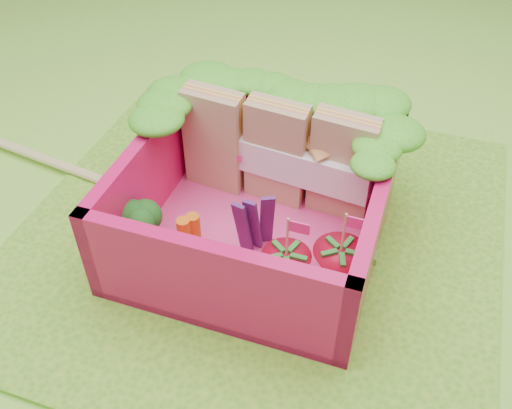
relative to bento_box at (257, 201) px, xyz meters
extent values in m
plane|color=#90D53C|center=(-0.01, 0.07, -0.31)|extent=(14.00, 14.00, 0.00)
cube|color=#5FA725|center=(-0.01, 0.07, -0.29)|extent=(2.60, 2.60, 0.03)
cube|color=#E43A80|center=(0.00, 0.00, -0.25)|extent=(1.30, 1.30, 0.05)
cube|color=#DF1258|center=(0.00, 0.61, 0.00)|extent=(1.30, 0.07, 0.55)
cube|color=#DF1258|center=(0.00, -0.61, 0.00)|extent=(1.30, 0.07, 0.55)
cube|color=#DF1258|center=(-0.61, 0.00, 0.00)|extent=(0.07, 1.30, 0.55)
cube|color=#DF1258|center=(0.61, 0.00, 0.00)|extent=(0.07, 1.30, 0.55)
ellipsoid|color=#3A8618|center=(-0.50, 0.58, 0.33)|extent=(0.30, 0.30, 0.11)
ellipsoid|color=#3A8618|center=(-0.37, 0.58, 0.33)|extent=(0.30, 0.30, 0.11)
ellipsoid|color=#3A8618|center=(-0.25, 0.58, 0.33)|extent=(0.30, 0.30, 0.11)
ellipsoid|color=#3A8618|center=(-0.13, 0.58, 0.33)|extent=(0.30, 0.30, 0.11)
ellipsoid|color=#3A8618|center=(0.00, 0.58, 0.33)|extent=(0.30, 0.30, 0.11)
ellipsoid|color=#3A8618|center=(0.12, 0.58, 0.33)|extent=(0.30, 0.30, 0.11)
ellipsoid|color=#3A8618|center=(0.25, 0.58, 0.33)|extent=(0.30, 0.30, 0.11)
ellipsoid|color=#3A8618|center=(0.37, 0.58, 0.33)|extent=(0.30, 0.30, 0.11)
ellipsoid|color=#3A8618|center=(0.50, 0.58, 0.33)|extent=(0.30, 0.30, 0.11)
ellipsoid|color=#3A8618|center=(-0.58, 0.10, 0.33)|extent=(0.27, 0.27, 0.10)
ellipsoid|color=#3A8618|center=(-0.58, 0.24, 0.33)|extent=(0.27, 0.27, 0.10)
ellipsoid|color=#3A8618|center=(-0.58, 0.38, 0.33)|extent=(0.27, 0.27, 0.10)
ellipsoid|color=#3A8618|center=(0.58, 0.10, 0.33)|extent=(0.27, 0.27, 0.10)
ellipsoid|color=#3A8618|center=(0.58, 0.24, 0.33)|extent=(0.27, 0.27, 0.10)
ellipsoid|color=#3A8618|center=(0.58, 0.38, 0.33)|extent=(0.27, 0.27, 0.10)
cube|color=tan|center=(-0.37, 0.34, 0.08)|extent=(0.36, 0.18, 0.61)
cube|color=tan|center=(0.00, 0.34, 0.08)|extent=(0.36, 0.18, 0.61)
cube|color=tan|center=(0.37, 0.34, 0.08)|extent=(0.36, 0.18, 0.61)
cube|color=white|center=(0.00, 0.34, 0.05)|extent=(1.12, 0.29, 0.20)
cylinder|color=#7AAF54|center=(-0.51, -0.31, -0.15)|extent=(0.12, 0.12, 0.14)
ellipsoid|color=#144C19|center=(-0.51, -0.31, -0.03)|extent=(0.31, 0.31, 0.12)
cylinder|color=orange|center=(-0.28, -0.31, -0.08)|extent=(0.07, 0.07, 0.28)
cylinder|color=orange|center=(-0.25, -0.26, -0.09)|extent=(0.07, 0.07, 0.28)
cube|color=#421958|center=(-0.01, -0.18, -0.04)|extent=(0.07, 0.03, 0.38)
cube|color=#421958|center=(0.03, -0.14, -0.04)|extent=(0.07, 0.03, 0.38)
cube|color=#421958|center=(0.08, -0.08, -0.04)|extent=(0.07, 0.05, 0.38)
cone|color=red|center=(0.26, -0.33, -0.10)|extent=(0.24, 0.24, 0.24)
cylinder|color=tan|center=(0.26, -0.33, 0.14)|extent=(0.01, 0.01, 0.24)
cube|color=#FF2A85|center=(0.31, -0.33, 0.22)|extent=(0.10, 0.01, 0.06)
cone|color=red|center=(0.50, -0.25, -0.09)|extent=(0.26, 0.26, 0.26)
cylinder|color=tan|center=(0.50, -0.25, 0.16)|extent=(0.01, 0.01, 0.24)
cube|color=#FF2A85|center=(0.55, -0.25, 0.24)|extent=(0.10, 0.01, 0.06)
cube|color=#63B338|center=(0.50, -0.02, -0.20)|extent=(0.33, 0.10, 0.05)
cube|color=#63B338|center=(0.50, -0.32, -0.20)|extent=(0.31, 0.23, 0.05)
cube|color=#D9BA77|center=(-1.16, 0.14, -0.25)|extent=(2.38, 0.39, 0.04)
cube|color=#D9BA77|center=(-1.10, 0.16, -0.25)|extent=(2.38, 0.39, 0.04)
camera|label=1|loc=(0.72, -2.09, 1.99)|focal=40.00mm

